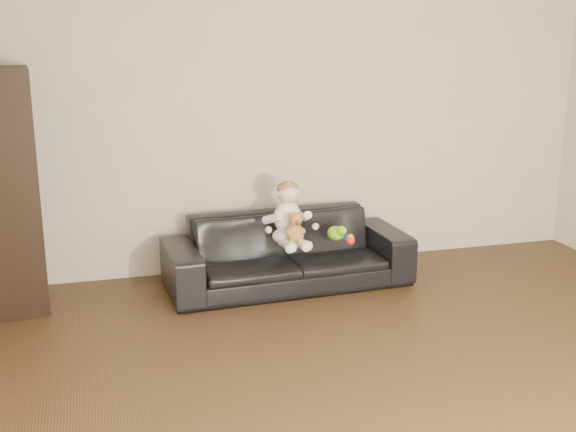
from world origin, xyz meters
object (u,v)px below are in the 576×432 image
object	(u,v)px
sofa	(287,251)
cabinet	(6,192)
teddy_bear	(295,228)
toy_blue_disc	(347,237)
baby	(288,217)
toy_rattle	(350,240)
toy_green	(336,233)

from	to	relation	value
sofa	cabinet	xyz separation A→B (m)	(-2.00, 0.10, 0.58)
cabinet	teddy_bear	xyz separation A→B (m)	(1.99, -0.35, -0.32)
cabinet	toy_blue_disc	size ratio (longest dim) A/B	15.35
baby	toy_blue_disc	size ratio (longest dim) A/B	4.39
sofa	toy_rattle	distance (m)	0.51
toy_green	toy_rattle	distance (m)	0.16
baby	toy_rattle	world-z (taller)	baby
baby	teddy_bear	world-z (taller)	baby
teddy_bear	toy_green	world-z (taller)	teddy_bear
teddy_bear	toy_rattle	size ratio (longest dim) A/B	3.18
sofa	toy_rattle	bearing A→B (deg)	-31.99
sofa	toy_green	xyz separation A→B (m)	(0.36, -0.10, 0.14)
baby	cabinet	bearing A→B (deg)	160.06
teddy_bear	toy_rattle	distance (m)	0.46
sofa	toy_blue_disc	bearing A→B (deg)	-11.61
cabinet	baby	size ratio (longest dim) A/B	3.50
teddy_bear	toy_green	xyz separation A→B (m)	(0.37, 0.16, -0.11)
toy_blue_disc	teddy_bear	bearing A→B (deg)	-159.38
baby	toy_blue_disc	xyz separation A→B (m)	(0.49, 0.03, -0.21)
sofa	teddy_bear	distance (m)	0.36
toy_green	toy_rattle	xyz separation A→B (m)	(0.07, -0.14, -0.02)
sofa	toy_blue_disc	size ratio (longest dim) A/B	16.95
toy_green	toy_blue_disc	size ratio (longest dim) A/B	1.46
toy_rattle	cabinet	bearing A→B (deg)	172.04
baby	toy_rattle	bearing A→B (deg)	-30.97
baby	teddy_bear	xyz separation A→B (m)	(0.01, -0.15, -0.04)
cabinet	toy_rattle	xyz separation A→B (m)	(2.43, -0.34, -0.45)
teddy_bear	toy_rattle	world-z (taller)	teddy_bear
toy_blue_disc	toy_rattle	bearing A→B (deg)	-102.49
cabinet	toy_rattle	distance (m)	2.50
sofa	baby	size ratio (longest dim) A/B	3.86
sofa	teddy_bear	size ratio (longest dim) A/B	8.12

